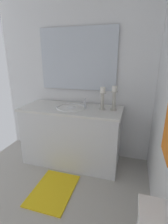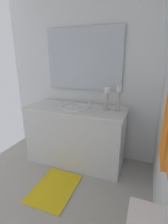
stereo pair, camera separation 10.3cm
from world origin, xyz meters
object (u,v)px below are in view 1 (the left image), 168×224
at_px(candle_holder_tall, 114,98).
at_px(candle_holder_short, 102,98).
at_px(sink_basin, 71,110).
at_px(bath_mat, 53,190).
at_px(vanity_cabinet, 72,135).
at_px(mirror, 77,59).

distance_m(candle_holder_tall, candle_holder_short, 0.14).
bearing_deg(candle_holder_tall, sink_basin, -84.98).
bearing_deg(sink_basin, bath_mat, -0.09).
relative_size(candle_holder_tall, bath_mat, 0.51).
xyz_separation_m(vanity_cabinet, mirror, (-0.28, 0.00, 1.01)).
height_order(vanity_cabinet, bath_mat, vanity_cabinet).
distance_m(vanity_cabinet, candle_holder_short, 0.69).
xyz_separation_m(candle_holder_short, bath_mat, (0.67, -0.41, -0.95)).
height_order(candle_holder_tall, candle_holder_short, candle_holder_tall).
xyz_separation_m(candle_holder_tall, bath_mat, (0.67, -0.55, -0.96)).
bearing_deg(candle_holder_short, bath_mat, -31.47).
relative_size(sink_basin, candle_holder_tall, 1.32).
bearing_deg(candle_holder_short, vanity_cabinet, -84.36).
height_order(vanity_cabinet, candle_holder_tall, candle_holder_tall).
distance_m(mirror, bath_mat, 1.68).
bearing_deg(bath_mat, vanity_cabinet, -180.00).
bearing_deg(sink_basin, candle_holder_short, 95.65).
bearing_deg(sink_basin, mirror, -179.80).
relative_size(candle_holder_short, bath_mat, 0.48).
distance_m(sink_basin, mirror, 0.71).
relative_size(vanity_cabinet, sink_basin, 3.34).
xyz_separation_m(sink_basin, bath_mat, (0.62, -0.00, -0.76)).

